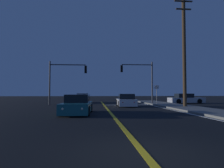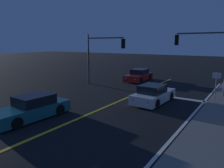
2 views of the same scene
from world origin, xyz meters
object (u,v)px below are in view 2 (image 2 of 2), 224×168
object	(u,v)px
car_far_approaching_white	(153,95)
street_sign_corner	(216,83)
car_parked_curb_red	(139,76)
car_side_waiting_teal	(32,108)
traffic_signal_near_right	(207,51)
traffic_signal_far_left	(101,51)

from	to	relation	value
car_far_approaching_white	street_sign_corner	distance (m)	4.40
car_parked_curb_red	street_sign_corner	world-z (taller)	street_sign_corner
car_side_waiting_teal	traffic_signal_near_right	distance (m)	14.05
car_far_approaching_white	street_sign_corner	bearing A→B (deg)	26.46
car_side_waiting_teal	traffic_signal_far_left	world-z (taller)	traffic_signal_far_left
car_side_waiting_teal	traffic_signal_near_right	bearing A→B (deg)	-119.14
car_parked_curb_red	street_sign_corner	bearing A→B (deg)	143.77
car_side_waiting_teal	car_far_approaching_white	bearing A→B (deg)	-120.19
car_parked_curb_red	traffic_signal_near_right	size ratio (longest dim) A/B	0.81
car_parked_curb_red	car_side_waiting_teal	world-z (taller)	same
street_sign_corner	car_parked_curb_red	bearing A→B (deg)	145.69
street_sign_corner	car_side_waiting_teal	bearing A→B (deg)	-133.99
car_side_waiting_teal	traffic_signal_far_left	size ratio (longest dim) A/B	0.88
car_side_waiting_teal	traffic_signal_far_left	distance (m)	10.91
car_parked_curb_red	car_side_waiting_teal	xyz separation A→B (m)	(0.47, -14.96, 0.00)
traffic_signal_near_right	traffic_signal_far_left	distance (m)	9.75
car_parked_curb_red	traffic_signal_far_left	distance (m)	5.90
street_sign_corner	traffic_signal_near_right	bearing A→B (deg)	114.49
car_side_waiting_teal	street_sign_corner	size ratio (longest dim) A/B	1.95
car_far_approaching_white	street_sign_corner	world-z (taller)	street_sign_corner
car_parked_curb_red	car_side_waiting_teal	distance (m)	14.97
car_far_approaching_white	traffic_signal_far_left	xyz separation A→B (m)	(-7.01, 3.13, 2.95)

